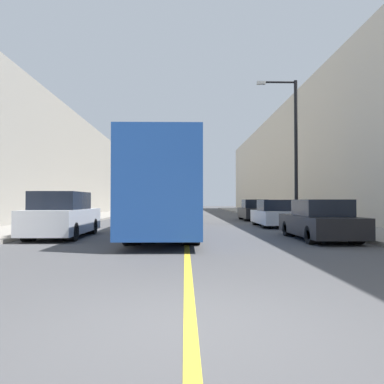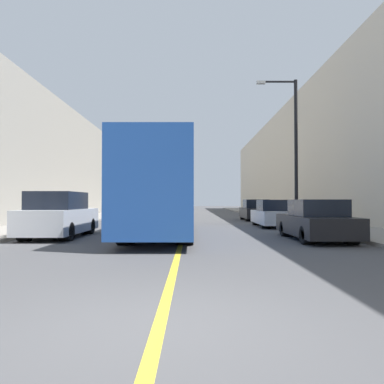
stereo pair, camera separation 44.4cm
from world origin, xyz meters
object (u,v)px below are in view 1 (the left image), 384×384
(parked_suv_left, at_px, (62,216))
(bus, at_px, (167,190))
(car_right_far, at_px, (254,211))
(car_right_near, at_px, (320,222))
(street_lamp_right, at_px, (293,143))
(car_right_mid, at_px, (274,215))

(parked_suv_left, bearing_deg, bus, 14.98)
(parked_suv_left, height_order, car_right_far, parked_suv_left)
(car_right_near, distance_m, street_lamp_right, 9.09)
(car_right_mid, xyz_separation_m, car_right_far, (0.14, 6.85, 0.01))
(car_right_near, height_order, car_right_far, car_right_far)
(car_right_mid, relative_size, street_lamp_right, 0.53)
(car_right_mid, height_order, car_right_far, car_right_far)
(bus, height_order, car_right_near, bus)
(bus, distance_m, car_right_mid, 7.67)
(bus, distance_m, street_lamp_right, 9.67)
(car_right_near, bearing_deg, car_right_mid, 90.15)
(car_right_far, relative_size, street_lamp_right, 0.50)
(bus, relative_size, parked_suv_left, 2.50)
(car_right_mid, bearing_deg, car_right_near, -89.85)
(car_right_near, bearing_deg, bus, 159.89)
(parked_suv_left, xyz_separation_m, street_lamp_right, (11.21, 6.93, 4.03))
(car_right_far, bearing_deg, street_lamp_right, -78.40)
(bus, bearing_deg, parked_suv_left, -165.02)
(bus, relative_size, car_right_near, 2.53)
(car_right_far, bearing_deg, bus, -116.72)
(bus, distance_m, parked_suv_left, 4.37)
(bus, distance_m, car_right_far, 13.21)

